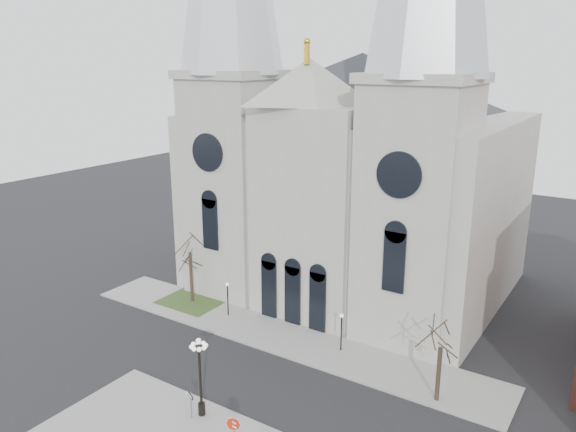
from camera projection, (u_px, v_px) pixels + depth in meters
The scene contains 11 objects.
ground at pixel (192, 395), 40.50m from camera, with size 160.00×160.00×0.00m, color black.
sidewalk_far at pixel (278, 334), 49.33m from camera, with size 40.00×6.00×0.14m, color gray.
grass_patch at pixel (192, 301), 55.94m from camera, with size 6.00×5.00×0.18m, color #334A20.
cathedral at pixel (346, 112), 53.89m from camera, with size 33.00×26.66×54.00m.
tree_left at pixel (190, 249), 54.46m from camera, with size 3.20×3.20×7.50m.
tree_right at pixel (441, 344), 38.61m from camera, with size 3.20×3.20×6.00m.
ped_lamp_left at pixel (228, 293), 52.29m from camera, with size 0.32×0.32×3.26m.
ped_lamp_right at pixel (341, 326), 45.96m from camera, with size 0.32×0.32×3.26m.
stop_sign at pixel (234, 428), 33.73m from camera, with size 0.96×0.10×2.65m.
globe_lamp at pixel (200, 367), 37.12m from camera, with size 1.24×1.24×5.73m.
one_way_sign at pixel (191, 400), 37.37m from camera, with size 0.80×0.40×1.98m.
Camera 1 is at (25.27, -25.85, 23.45)m, focal length 35.00 mm.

